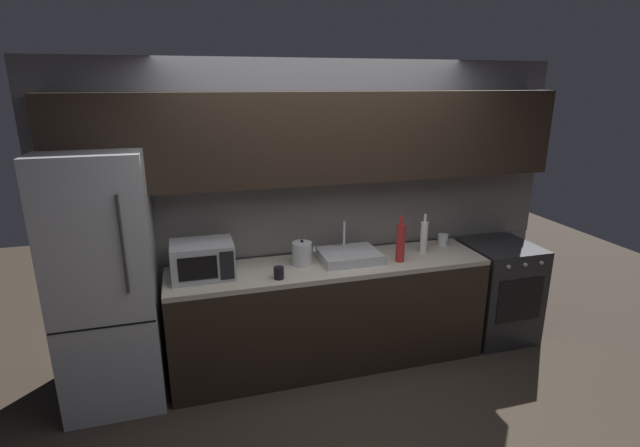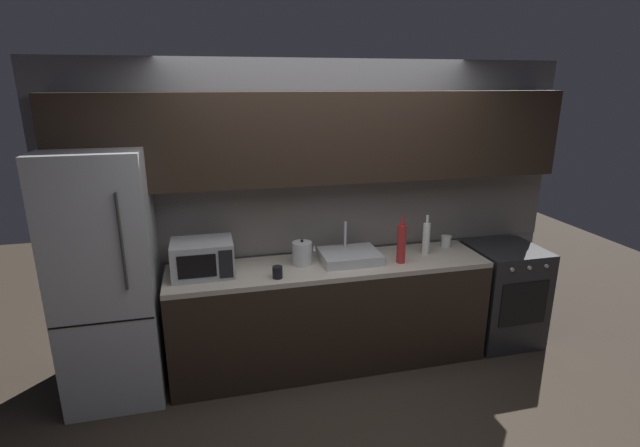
% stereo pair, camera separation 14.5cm
% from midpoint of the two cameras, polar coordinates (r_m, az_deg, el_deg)
% --- Properties ---
extents(ground_plane, '(10.00, 10.00, 0.00)m').
position_cam_midpoint_polar(ground_plane, '(3.59, 6.47, -23.67)').
color(ground_plane, '#2D261E').
extents(back_wall, '(4.34, 0.44, 2.50)m').
position_cam_midpoint_polar(back_wall, '(3.96, 1.23, 5.45)').
color(back_wall, slate).
rests_on(back_wall, ground).
extents(counter_run, '(2.60, 0.60, 0.90)m').
position_cam_midpoint_polar(counter_run, '(4.05, 2.24, -10.81)').
color(counter_run, black).
rests_on(counter_run, ground).
extents(refrigerator, '(0.68, 0.69, 1.89)m').
position_cam_midpoint_polar(refrigerator, '(3.77, -23.18, -6.10)').
color(refrigerator, '#ADAFB5').
rests_on(refrigerator, ground).
extents(oven_range, '(0.60, 0.62, 0.90)m').
position_cam_midpoint_polar(oven_range, '(4.73, 21.92, -7.87)').
color(oven_range, '#232326').
rests_on(oven_range, ground).
extents(microwave, '(0.46, 0.35, 0.27)m').
position_cam_midpoint_polar(microwave, '(3.70, -12.85, -4.08)').
color(microwave, '#A8AAAF').
rests_on(microwave, counter_run).
extents(sink_basin, '(0.48, 0.38, 0.30)m').
position_cam_midpoint_polar(sink_basin, '(3.93, 4.63, -3.93)').
color(sink_basin, '#ADAFB5').
rests_on(sink_basin, counter_run).
extents(kettle, '(0.19, 0.16, 0.21)m').
position_cam_midpoint_polar(kettle, '(3.82, -1.06, -3.60)').
color(kettle, '#B7BABF').
rests_on(kettle, counter_run).
extents(wine_bottle_white, '(0.06, 0.06, 0.34)m').
position_cam_midpoint_polar(wine_bottle_white, '(4.15, 13.63, -1.70)').
color(wine_bottle_white, silver).
rests_on(wine_bottle_white, counter_run).
extents(wine_bottle_red, '(0.07, 0.07, 0.39)m').
position_cam_midpoint_polar(wine_bottle_red, '(3.90, 10.82, -2.37)').
color(wine_bottle_red, '#A82323').
rests_on(wine_bottle_red, counter_run).
extents(mug_clear, '(0.09, 0.09, 0.10)m').
position_cam_midpoint_polar(mug_clear, '(4.40, 15.85, -2.08)').
color(mug_clear, silver).
rests_on(mug_clear, counter_run).
extents(mug_dark, '(0.08, 0.08, 0.09)m').
position_cam_midpoint_polar(mug_dark, '(3.58, -3.98, -5.88)').
color(mug_dark, black).
rests_on(mug_dark, counter_run).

